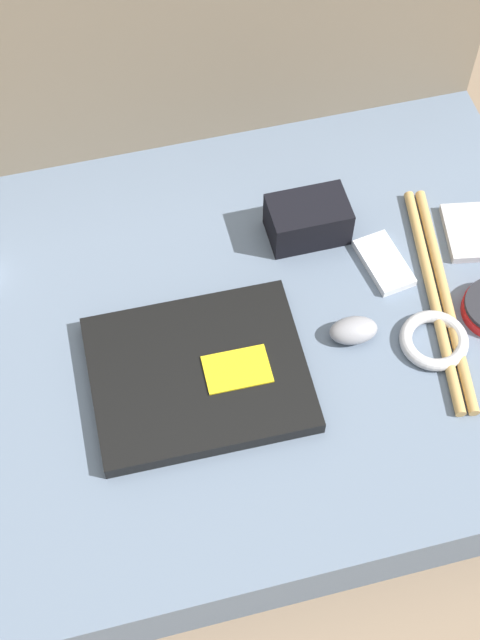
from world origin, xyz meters
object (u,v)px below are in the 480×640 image
(laptop, at_px, (199,374))
(phone_silver, at_px, (466,232))
(camera_pouch, at_px, (308,220))
(computer_mouse, at_px, (353,330))
(phone_black, at_px, (384,263))

(laptop, height_order, phone_silver, laptop)
(camera_pouch, bearing_deg, computer_mouse, -86.73)
(phone_silver, height_order, camera_pouch, camera_pouch)
(laptop, distance_m, phone_silver, 0.47)
(computer_mouse, distance_m, phone_black, 0.14)
(phone_black, height_order, camera_pouch, camera_pouch)
(phone_silver, distance_m, phone_black, 0.14)
(phone_silver, bearing_deg, computer_mouse, -139.75)
(computer_mouse, bearing_deg, phone_silver, 34.43)
(laptop, height_order, computer_mouse, computer_mouse)
(phone_silver, bearing_deg, camera_pouch, 174.96)
(computer_mouse, xyz_separation_m, phone_black, (0.08, 0.11, -0.01))
(laptop, relative_size, camera_pouch, 2.50)
(phone_silver, distance_m, camera_pouch, 0.25)
(phone_black, relative_size, camera_pouch, 0.92)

